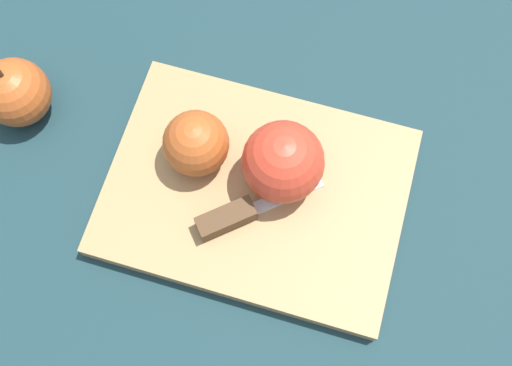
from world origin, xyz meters
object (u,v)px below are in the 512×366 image
knife (232,216)px  apple_half_right (283,162)px  apple_half_left (196,143)px  apple_whole (16,93)px

knife → apple_half_right: bearing=18.2°
apple_half_left → apple_whole: apple_half_left is taller
apple_half_right → apple_whole: (-0.32, -0.02, -0.03)m
knife → apple_whole: apple_whole is taller
apple_half_right → knife: apple_half_right is taller
apple_half_left → apple_whole: 0.23m
apple_half_right → apple_half_left: bearing=-52.1°
apple_half_left → apple_half_right: 0.10m
apple_half_left → apple_whole: bearing=135.4°
knife → apple_whole: 0.29m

